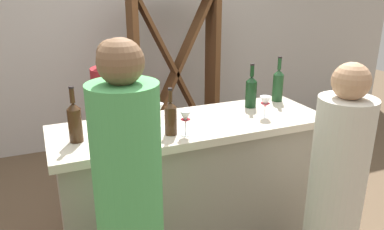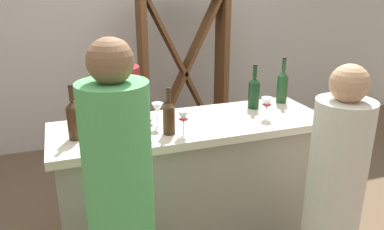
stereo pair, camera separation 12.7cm
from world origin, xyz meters
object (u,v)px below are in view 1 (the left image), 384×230
Objects in this scene: wine_bottle_second_left_olive_green at (133,111)px; wine_bottle_rightmost_olive_green at (278,84)px; wine_glass_far_center at (143,106)px; person_center_guest at (335,198)px; wine_rack at (175,73)px; wine_glass_far_left at (158,110)px; wine_bottle_leftmost_amber_brown at (75,121)px; wine_bottle_center_amber_brown at (171,117)px; wine_glass_near_center at (185,118)px; person_left_guest at (131,224)px; person_server_behind at (117,135)px; wine_glass_near_left at (150,126)px; wine_glass_near_right at (265,103)px; wine_bottle_second_right_dark_green at (251,91)px; wine_glass_far_right at (120,104)px.

wine_bottle_rightmost_olive_green is at bearing 6.76° from wine_bottle_second_left_olive_green.
wine_glass_far_center is 1.27m from person_center_guest.
wine_rack is 1.81m from wine_glass_far_left.
wine_glass_far_center is (-0.06, 0.12, -0.00)m from wine_glass_far_left.
wine_bottle_leftmost_amber_brown is 0.95× the size of wine_bottle_rightmost_olive_green.
wine_bottle_center_amber_brown reaches higher than wine_glass_near_center.
wine_glass_far_left is at bearing -27.90° from person_left_guest.
wine_rack reaches higher than person_center_guest.
person_center_guest is (0.69, -0.54, -0.40)m from wine_glass_near_center.
person_server_behind reaches higher than wine_glass_far_center.
wine_glass_near_left is 0.84m from wine_glass_near_right.
wine_bottle_leftmost_amber_brown is at bearing -172.24° from wine_bottle_second_right_dark_green.
wine_glass_far_right is at bearing 123.30° from wine_bottle_center_amber_brown.
wine_glass_near_left is (-1.12, -0.39, -0.03)m from wine_bottle_rightmost_olive_green.
wine_bottle_second_right_dark_green is (0.03, -1.52, 0.19)m from wine_rack.
person_server_behind reaches higher than wine_bottle_second_left_olive_green.
person_center_guest reaches higher than wine_glass_far_center.
wine_rack is 5.50× the size of wine_bottle_leftmost_amber_brown.
wine_rack reaches higher than wine_glass_far_left.
wine_bottle_second_left_olive_green is 1.88× the size of wine_glass_far_center.
wine_bottle_second_right_dark_green is 0.76m from wine_glass_far_left.
wine_glass_far_center is 0.11× the size of person_center_guest.
wine_bottle_second_left_olive_green is at bearing -4.98° from person_server_behind.
wine_bottle_center_amber_brown is at bearing 73.98° from person_center_guest.
wine_bottle_rightmost_olive_green is at bearing 62.49° from person_server_behind.
wine_glass_far_left is at bearing 69.12° from person_center_guest.
wine_glass_far_left is (-1.01, -0.18, -0.01)m from wine_bottle_rightmost_olive_green.
wine_glass_near_center is 1.00m from person_server_behind.
wine_bottle_center_amber_brown is 1.99× the size of wine_glass_near_right.
person_center_guest is at bearing -93.64° from person_left_guest.
wine_glass_far_right is at bearing 179.15° from wine_bottle_rightmost_olive_green.
wine_bottle_leftmost_amber_brown is at bearing 165.92° from wine_glass_near_center.
person_server_behind is at bearing 105.27° from wine_glass_near_center.
wine_glass_near_left is 0.22m from wine_glass_near_center.
person_center_guest is (0.08, -2.38, -0.22)m from wine_rack.
person_left_guest is (-0.35, -0.65, -0.32)m from wine_glass_far_left.
wine_bottle_leftmost_amber_brown is at bearing -30.44° from person_server_behind.
wine_glass_near_center is at bearing -14.08° from wine_bottle_leftmost_amber_brown.
wine_glass_near_left is at bearing -2.34° from person_server_behind.
wine_glass_far_center is at bearing 3.54° from person_server_behind.
person_left_guest is (-1.07, -0.56, -0.30)m from wine_glass_near_right.
person_left_guest reaches higher than wine_bottle_center_amber_brown.
wine_glass_near_left is 0.10× the size of person_center_guest.
wine_glass_far_center is at bearing -32.17° from wine_glass_far_right.
wine_glass_far_right is (-0.13, 0.08, 0.00)m from wine_glass_far_center.
wine_bottle_center_amber_brown is 1.86× the size of wine_glass_near_center.
wine_glass_near_center is at bearing -170.81° from wine_glass_near_right.
person_center_guest is at bearing -28.09° from wine_bottle_leftmost_amber_brown.
person_left_guest reaches higher than wine_glass_near_center.
wine_rack is at bearing 63.02° from wine_glass_far_center.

